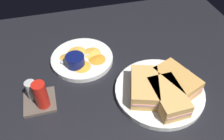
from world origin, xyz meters
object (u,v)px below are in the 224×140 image
object	(u,v)px
ramekin_light_gravy	(75,60)
plate_sandwich_main	(159,91)
sandwich_half_near	(144,87)
spoon_by_dark_ramekin	(160,87)
condiment_caddy	(39,96)
ramekin_dark_sauce	(180,84)
sandwich_half_far	(168,97)
sandwich_half_extra	(177,81)
spoon_by_gravy_ramekin	(69,60)
plate_chips_companion	(82,59)

from	to	relation	value
ramekin_light_gravy	plate_sandwich_main	bearing A→B (deg)	-127.00
plate_sandwich_main	sandwich_half_near	size ratio (longest dim) A/B	1.78
spoon_by_dark_ramekin	condiment_caddy	distance (cm)	34.83
plate_sandwich_main	ramekin_dark_sauce	xyz separation A→B (cm)	(-0.96, -5.84, 2.65)
sandwich_half_near	condiment_caddy	distance (cm)	29.69
plate_sandwich_main	sandwich_half_far	bearing A→B (deg)	179.68
sandwich_half_near	sandwich_half_extra	bearing A→B (deg)	-90.32
ramekin_dark_sauce	spoon_by_dark_ramekin	xyz separation A→B (cm)	(1.45, 5.60, -1.48)
sandwich_half_near	spoon_by_gravy_ramekin	size ratio (longest dim) A/B	1.48
plate_chips_companion	condiment_caddy	size ratio (longest dim) A/B	2.20
plate_chips_companion	ramekin_dark_sauce	bearing A→B (deg)	-129.29
sandwich_half_near	plate_chips_companion	bearing A→B (deg)	36.47
sandwich_half_extra	ramekin_dark_sauce	size ratio (longest dim) A/B	2.00
sandwich_half_extra	spoon_by_gravy_ramekin	xyz separation A→B (cm)	(19.17, 29.24, -2.04)
plate_sandwich_main	spoon_by_gravy_ramekin	size ratio (longest dim) A/B	2.64
sandwich_half_extra	plate_chips_companion	bearing A→B (deg)	51.04
ramekin_dark_sauce	ramekin_light_gravy	xyz separation A→B (cm)	(17.80, 28.20, 0.04)
plate_sandwich_main	sandwich_half_far	distance (cm)	5.94
sandwich_half_near	ramekin_light_gravy	world-z (taller)	sandwich_half_near
plate_sandwich_main	spoon_by_dark_ramekin	world-z (taller)	spoon_by_dark_ramekin
spoon_by_gravy_ramekin	plate_chips_companion	bearing A→B (deg)	-79.46
sandwich_half_far	condiment_caddy	bearing A→B (deg)	73.93
condiment_caddy	spoon_by_dark_ramekin	bearing A→B (deg)	-97.22
sandwich_half_far	ramekin_light_gravy	size ratio (longest dim) A/B	2.19
plate_sandwich_main	sandwich_half_extra	distance (cm)	5.94
sandwich_half_far	condiment_caddy	distance (cm)	35.65
sandwich_half_far	ramekin_light_gravy	distance (cm)	31.24
spoon_by_dark_ramekin	spoon_by_gravy_ramekin	bearing A→B (deg)	52.70
plate_sandwich_main	sandwich_half_far	xyz separation A→B (cm)	(-5.00, 0.03, 3.20)
sandwich_half_extra	spoon_by_dark_ramekin	world-z (taller)	sandwich_half_extra
sandwich_half_far	ramekin_dark_sauce	xyz separation A→B (cm)	(4.04, -5.87, -0.55)
sandwich_half_far	spoon_by_dark_ramekin	distance (cm)	5.87
sandwich_half_far	plate_chips_companion	distance (cm)	31.98
sandwich_half_near	spoon_by_dark_ramekin	size ratio (longest dim) A/B	1.49
ramekin_dark_sauce	condiment_caddy	bearing A→B (deg)	81.73
sandwich_half_far	ramekin_light_gravy	bearing A→B (deg)	45.63
sandwich_half_near	sandwich_half_extra	size ratio (longest dim) A/B	0.99
plate_sandwich_main	condiment_caddy	size ratio (longest dim) A/B	2.77
sandwich_half_extra	ramekin_dark_sauce	xyz separation A→B (cm)	(-0.93, -0.84, -0.55)
plate_chips_companion	ramekin_light_gravy	size ratio (longest dim) A/B	3.40
spoon_by_dark_ramekin	ramekin_light_gravy	world-z (taller)	ramekin_light_gravy
sandwich_half_near	condiment_caddy	size ratio (longest dim) A/B	1.56
sandwich_half_extra	ramekin_dark_sauce	bearing A→B (deg)	-137.84
ramekin_light_gravy	sandwich_half_near	bearing A→B (deg)	-134.10
sandwich_half_near	plate_chips_companion	size ratio (longest dim) A/B	0.71
plate_sandwich_main	spoon_by_gravy_ramekin	xyz separation A→B (cm)	(19.14, 24.24, 1.16)
sandwich_half_near	condiment_caddy	bearing A→B (deg)	80.61
spoon_by_dark_ramekin	spoon_by_gravy_ramekin	world-z (taller)	same
plate_sandwich_main	ramekin_light_gravy	world-z (taller)	ramekin_light_gravy
spoon_by_dark_ramekin	plate_sandwich_main	bearing A→B (deg)	154.23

